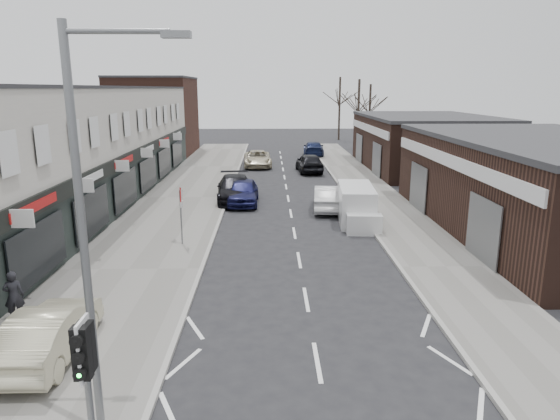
{
  "coord_description": "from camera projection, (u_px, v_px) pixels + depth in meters",
  "views": [
    {
      "loc": [
        -1.24,
        -9.74,
        6.98
      ],
      "look_at": [
        -0.84,
        8.2,
        2.6
      ],
      "focal_mm": 32.0,
      "sensor_mm": 36.0,
      "label": 1
    }
  ],
  "objects": [
    {
      "name": "parked_car_right_c",
      "position": [
        314.0,
        149.0,
        52.89
      ],
      "size": [
        2.47,
        5.32,
        1.5
      ],
      "primitive_type": "imported",
      "rotation": [
        0.0,
        0.0,
        3.07
      ],
      "color": "#131C3D",
      "rests_on": "ground"
    },
    {
      "name": "street_lamp",
      "position": [
        91.0,
        220.0,
        9.17
      ],
      "size": [
        2.23,
        0.22,
        8.0
      ],
      "color": "slate",
      "rests_on": "pavement_left"
    },
    {
      "name": "pavement_left",
      "position": [
        184.0,
        198.0,
        32.34
      ],
      "size": [
        5.5,
        64.0,
        0.12
      ],
      "primitive_type": "cube",
      "color": "slate",
      "rests_on": "ground"
    },
    {
      "name": "parked_car_left_c",
      "position": [
        258.0,
        159.0,
        45.51
      ],
      "size": [
        2.7,
        5.4,
        1.47
      ],
      "primitive_type": "imported",
      "rotation": [
        0.0,
        0.0,
        0.05
      ],
      "color": "#BEB498",
      "rests_on": "ground"
    },
    {
      "name": "sedan_on_pavement",
      "position": [
        50.0,
        332.0,
        12.99
      ],
      "size": [
        1.51,
        4.21,
        1.38
      ],
      "primitive_type": "imported",
      "rotation": [
        0.0,
        0.0,
        3.15
      ],
      "color": "#BFBA99",
      "rests_on": "pavement_left"
    },
    {
      "name": "parked_car_left_a",
      "position": [
        243.0,
        192.0,
        30.81
      ],
      "size": [
        1.85,
        4.54,
        1.54
      ],
      "primitive_type": "imported",
      "rotation": [
        0.0,
        0.0,
        -0.01
      ],
      "color": "#161845",
      "rests_on": "ground"
    },
    {
      "name": "right_unit_near",
      "position": [
        549.0,
        187.0,
        24.47
      ],
      "size": [
        10.0,
        18.0,
        4.5
      ],
      "primitive_type": "cube",
      "color": "#321D17",
      "rests_on": "ground"
    },
    {
      "name": "white_van",
      "position": [
        356.0,
        206.0,
        26.51
      ],
      "size": [
        2.08,
        5.1,
        1.94
      ],
      "rotation": [
        0.0,
        0.0,
        -0.08
      ],
      "color": "silver",
      "rests_on": "ground"
    },
    {
      "name": "ground",
      "position": [
        326.0,
        410.0,
        11.14
      ],
      "size": [
        160.0,
        160.0,
        0.0
      ],
      "primitive_type": "plane",
      "color": "black",
      "rests_on": "ground"
    },
    {
      "name": "parked_car_right_a",
      "position": [
        328.0,
        198.0,
        29.29
      ],
      "size": [
        1.97,
        4.56,
        1.46
      ],
      "primitive_type": "imported",
      "rotation": [
        0.0,
        0.0,
        3.04
      ],
      "color": "silver",
      "rests_on": "ground"
    },
    {
      "name": "shop_terrace_left",
      "position": [
        58.0,
        149.0,
        28.94
      ],
      "size": [
        8.0,
        41.0,
        7.1
      ],
      "primitive_type": "cube",
      "color": "beige",
      "rests_on": "ground"
    },
    {
      "name": "tree_far_a",
      "position": [
        357.0,
        150.0,
        57.95
      ],
      "size": [
        3.6,
        3.6,
        8.0
      ],
      "primitive_type": null,
      "color": "#382D26",
      "rests_on": "ground"
    },
    {
      "name": "brick_block_far",
      "position": [
        155.0,
        117.0,
        53.6
      ],
      "size": [
        8.0,
        10.0,
        8.0
      ],
      "primitive_type": "cube",
      "color": "#43251C",
      "rests_on": "ground"
    },
    {
      "name": "pavement_right",
      "position": [
        376.0,
        197.0,
        32.62
      ],
      "size": [
        3.5,
        64.0,
        0.12
      ],
      "primitive_type": "cube",
      "color": "slate",
      "rests_on": "ground"
    },
    {
      "name": "pedestrian",
      "position": [
        14.0,
        296.0,
        14.98
      ],
      "size": [
        0.66,
        0.53,
        1.58
      ],
      "primitive_type": "imported",
      "rotation": [
        0.0,
        0.0,
        3.45
      ],
      "color": "black",
      "rests_on": "pavement_left"
    },
    {
      "name": "parked_car_right_b",
      "position": [
        309.0,
        163.0,
        42.47
      ],
      "size": [
        2.29,
        4.93,
        1.64
      ],
      "primitive_type": "imported",
      "rotation": [
        0.0,
        0.0,
        3.22
      ],
      "color": "black",
      "rests_on": "ground"
    },
    {
      "name": "traffic_light",
      "position": [
        85.0,
        363.0,
        8.51
      ],
      "size": [
        0.28,
        0.6,
        3.1
      ],
      "color": "slate",
      "rests_on": "pavement_left"
    },
    {
      "name": "warning_sign",
      "position": [
        181.0,
        199.0,
        22.16
      ],
      "size": [
        0.12,
        0.8,
        2.7
      ],
      "color": "slate",
      "rests_on": "pavement_left"
    },
    {
      "name": "parked_car_left_b",
      "position": [
        235.0,
        189.0,
        31.6
      ],
      "size": [
        2.65,
        5.65,
        1.59
      ],
      "primitive_type": "imported",
      "rotation": [
        0.0,
        0.0,
        0.08
      ],
      "color": "black",
      "rests_on": "ground"
    },
    {
      "name": "tree_far_b",
      "position": [
        368.0,
        144.0,
        63.83
      ],
      "size": [
        3.6,
        3.6,
        7.5
      ],
      "primitive_type": null,
      "color": "#382D26",
      "rests_on": "ground"
    },
    {
      "name": "tree_far_c",
      "position": [
        339.0,
        140.0,
        69.59
      ],
      "size": [
        3.6,
        3.6,
        8.5
      ],
      "primitive_type": null,
      "color": "#382D26",
      "rests_on": "ground"
    },
    {
      "name": "right_unit_far",
      "position": [
        425.0,
        144.0,
        43.9
      ],
      "size": [
        10.0,
        16.0,
        4.5
      ],
      "primitive_type": "cube",
      "color": "#321D17",
      "rests_on": "ground"
    }
  ]
}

